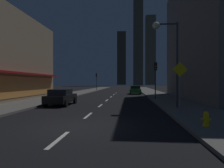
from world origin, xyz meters
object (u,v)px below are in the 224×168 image
fire_hydrant_yellow_near (206,119)px  street_lamp_right (166,43)px  car_parked_far (135,90)px  fire_hydrant_far_left (70,94)px  car_parked_near (61,97)px  traffic_light_far_left (96,78)px  pedestrian_crossing_sign (180,83)px  traffic_light_near_right (156,72)px

fire_hydrant_yellow_near → street_lamp_right: 8.07m
car_parked_far → fire_hydrant_far_left: bearing=-142.4°
car_parked_near → car_parked_far: 19.06m
street_lamp_right → car_parked_near: bearing=168.1°
traffic_light_far_left → pedestrian_crossing_sign: 37.84m
fire_hydrant_yellow_near → traffic_light_near_right: size_ratio=0.16×
car_parked_far → traffic_light_near_right: bearing=-81.3°
car_parked_far → street_lamp_right: size_ratio=0.64×
car_parked_near → traffic_light_far_left: size_ratio=1.01×
car_parked_near → car_parked_far: same height
car_parked_near → street_lamp_right: street_lamp_right is taller
traffic_light_far_left → traffic_light_near_right: bearing=-66.8°
pedestrian_crossing_sign → fire_hydrant_far_left: bearing=126.6°
car_parked_far → street_lamp_right: (1.78, -19.55, 4.33)m
fire_hydrant_far_left → car_parked_near: bearing=-77.4°
car_parked_near → fire_hydrant_far_left: size_ratio=6.48×
street_lamp_right → pedestrian_crossing_sign: (0.22, -3.27, -3.05)m
car_parked_far → pedestrian_crossing_sign: pedestrian_crossing_sign is taller
fire_hydrant_far_left → pedestrian_crossing_sign: bearing=-53.4°
fire_hydrant_yellow_near → street_lamp_right: bearing=94.5°
fire_hydrant_far_left → street_lamp_right: (11.28, -12.22, 4.61)m
traffic_light_far_left → street_lamp_right: 34.69m
fire_hydrant_far_left → car_parked_far: bearing=37.6°
fire_hydrant_far_left → traffic_light_far_left: (0.40, 20.67, 2.74)m
car_parked_near → fire_hydrant_yellow_near: car_parked_near is taller
fire_hydrant_yellow_near → car_parked_far: bearing=95.0°
fire_hydrant_far_left → traffic_light_far_left: bearing=88.9°
car_parked_far → traffic_light_near_right: size_ratio=1.01×
traffic_light_near_right → fire_hydrant_far_left: bearing=156.1°
pedestrian_crossing_sign → street_lamp_right: bearing=93.9°
fire_hydrant_far_left → street_lamp_right: 17.26m
fire_hydrant_yellow_near → fire_hydrant_far_left: (-11.80, 18.82, 0.00)m
pedestrian_crossing_sign → fire_hydrant_yellow_near: bearing=-84.9°
fire_hydrant_yellow_near → pedestrian_crossing_sign: pedestrian_crossing_sign is taller
fire_hydrant_yellow_near → fire_hydrant_far_left: size_ratio=1.00×
car_parked_near → fire_hydrant_far_left: 10.58m
car_parked_near → car_parked_far: bearing=67.8°
traffic_light_near_right → street_lamp_right: (-0.12, -7.18, 1.87)m
traffic_light_far_left → pedestrian_crossing_sign: size_ratio=1.33×
street_lamp_right → traffic_light_far_left: bearing=108.3°
pedestrian_crossing_sign → car_parked_near: bearing=150.7°
traffic_light_far_left → pedestrian_crossing_sign: bearing=-72.9°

